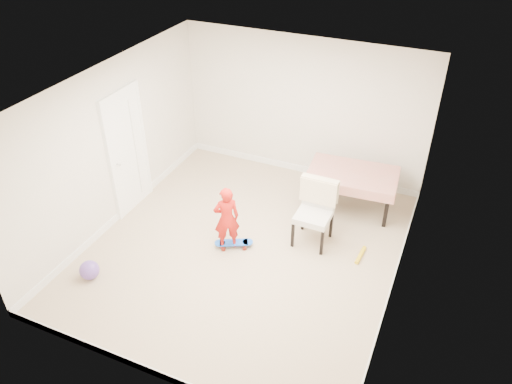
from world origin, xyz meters
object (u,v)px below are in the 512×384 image
at_px(dining_table, 351,190).
at_px(balloon, 89,270).
at_px(child, 227,220).
at_px(dining_chair, 313,214).
at_px(skateboard, 234,244).

bearing_deg(dining_table, balloon, -137.08).
distance_m(dining_table, child, 2.33).
height_order(dining_chair, skateboard, dining_chair).
bearing_deg(child, dining_chair, 173.72).
bearing_deg(dining_chair, child, -149.04).
bearing_deg(child, balloon, 5.76).
bearing_deg(skateboard, dining_chair, 3.02).
xyz_separation_m(child, balloon, (-1.51, -1.38, -0.39)).
relative_size(dining_table, balloon, 5.22).
bearing_deg(child, skateboard, -179.59).
bearing_deg(skateboard, dining_table, 25.79).
bearing_deg(dining_chair, dining_table, 76.39).
xyz_separation_m(dining_table, balloon, (-2.94, -3.21, -0.20)).
height_order(dining_table, balloon, dining_table).
height_order(skateboard, balloon, balloon).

